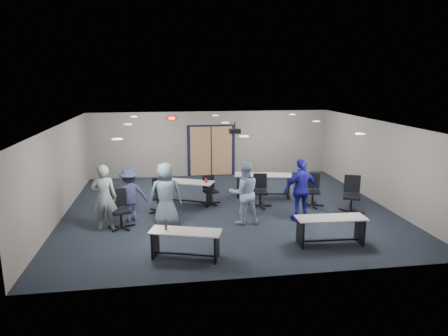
{
  "coord_description": "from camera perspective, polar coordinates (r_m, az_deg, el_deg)",
  "views": [
    {
      "loc": [
        -1.89,
        -11.91,
        4.06
      ],
      "look_at": [
        -0.16,
        -0.3,
        1.39
      ],
      "focal_mm": 32.0,
      "sensor_mm": 36.0,
      "label": 1
    }
  ],
  "objects": [
    {
      "name": "person_navy",
      "position": [
        11.66,
        10.98,
        -3.09
      ],
      "size": [
        1.13,
        0.6,
        1.83
      ],
      "primitive_type": "imported",
      "rotation": [
        0.0,
        0.0,
        3.29
      ],
      "color": "#1C1A93",
      "rests_on": "floor"
    },
    {
      "name": "exit_sign",
      "position": [
        16.44,
        -7.46,
        7.08
      ],
      "size": [
        0.32,
        0.07,
        0.18
      ],
      "color": "black",
      "rests_on": "back_wall"
    },
    {
      "name": "ceiling_projector",
      "position": [
        12.71,
        1.55,
        5.31
      ],
      "size": [
        0.35,
        0.32,
        0.37
      ],
      "color": "black",
      "rests_on": "ceiling"
    },
    {
      "name": "table_back_right",
      "position": [
        13.89,
        5.61,
        -1.93
      ],
      "size": [
        2.05,
        1.06,
        0.79
      ],
      "rotation": [
        0.0,
        0.0,
        -0.22
      ],
      "color": "#B0ADA6",
      "rests_on": "floor"
    },
    {
      "name": "chair_loose_right",
      "position": [
        12.72,
        17.78,
        -3.73
      ],
      "size": [
        0.95,
        0.95,
        1.15
      ],
      "primitive_type": null,
      "rotation": [
        0.0,
        0.0,
        -0.41
      ],
      "color": "black",
      "rests_on": "floor"
    },
    {
      "name": "chair_back_a",
      "position": [
        12.43,
        -9.25,
        -3.97
      ],
      "size": [
        0.67,
        0.67,
        1.02
      ],
      "primitive_type": null,
      "rotation": [
        0.0,
        0.0,
        -0.05
      ],
      "color": "black",
      "rests_on": "floor"
    },
    {
      "name": "chair_back_d",
      "position": [
        13.12,
        12.57,
        -3.15
      ],
      "size": [
        0.83,
        0.83,
        1.05
      ],
      "primitive_type": null,
      "rotation": [
        0.0,
        0.0,
        -0.31
      ],
      "color": "black",
      "rests_on": "floor"
    },
    {
      "name": "left_wall",
      "position": [
        12.6,
        -22.52,
        -0.61
      ],
      "size": [
        0.04,
        9.0,
        2.7
      ],
      "primitive_type": "cube",
      "color": "gray",
      "rests_on": "floor"
    },
    {
      "name": "person_lightblue",
      "position": [
        11.24,
        2.91,
        -3.55
      ],
      "size": [
        0.91,
        0.72,
        1.8
      ],
      "primitive_type": "imported",
      "rotation": [
        0.0,
        0.0,
        3.19
      ],
      "color": "#ABBCE2",
      "rests_on": "floor"
    },
    {
      "name": "right_wall",
      "position": [
        14.02,
        21.17,
        0.78
      ],
      "size": [
        0.04,
        9.0,
        2.7
      ],
      "primitive_type": "cube",
      "color": "gray",
      "rests_on": "floor"
    },
    {
      "name": "ceiling_can_lights",
      "position": [
        12.38,
        0.38,
        6.35
      ],
      "size": [
        6.24,
        5.74,
        0.02
      ],
      "primitive_type": null,
      "color": "silver",
      "rests_on": "ceiling"
    },
    {
      "name": "front_wall",
      "position": [
        8.11,
        5.56,
        -6.79
      ],
      "size": [
        10.0,
        0.04,
        2.7
      ],
      "primitive_type": "cube",
      "color": "gray",
      "rests_on": "floor"
    },
    {
      "name": "double_door",
      "position": [
        16.75,
        -1.84,
        2.45
      ],
      "size": [
        2.0,
        0.07,
        2.2
      ],
      "color": "black",
      "rests_on": "back_wall"
    },
    {
      "name": "chair_back_b",
      "position": [
        13.03,
        -1.92,
        -3.21
      ],
      "size": [
        0.72,
        0.72,
        0.94
      ],
      "primitive_type": null,
      "rotation": [
        0.0,
        0.0,
        0.27
      ],
      "color": "black",
      "rests_on": "floor"
    },
    {
      "name": "chair_back_c",
      "position": [
        12.8,
        5.22,
        -3.29
      ],
      "size": [
        0.75,
        0.75,
        1.05
      ],
      "primitive_type": null,
      "rotation": [
        0.0,
        0.0,
        -0.15
      ],
      "color": "black",
      "rests_on": "floor"
    },
    {
      "name": "back_wall",
      "position": [
        16.74,
        -1.87,
        3.48
      ],
      "size": [
        10.0,
        0.04,
        2.7
      ],
      "primitive_type": "cube",
      "color": "gray",
      "rests_on": "floor"
    },
    {
      "name": "person_back",
      "position": [
        11.76,
        -13.34,
        -3.71
      ],
      "size": [
        1.16,
        0.93,
        1.58
      ],
      "primitive_type": "imported",
      "rotation": [
        0.0,
        0.0,
        3.53
      ],
      "color": "navy",
      "rests_on": "floor"
    },
    {
      "name": "floor",
      "position": [
        12.72,
        0.53,
        -5.81
      ],
      "size": [
        10.0,
        10.0,
        0.0
      ],
      "primitive_type": "plane",
      "color": "black",
      "rests_on": "ground"
    },
    {
      "name": "table_back_left",
      "position": [
        13.11,
        -5.6,
        -2.9
      ],
      "size": [
        1.98,
        1.31,
        0.89
      ],
      "rotation": [
        0.0,
        0.0,
        -0.4
      ],
      "color": "#B0ADA6",
      "rests_on": "floor"
    },
    {
      "name": "person_gray",
      "position": [
        11.19,
        -16.74,
        -4.08
      ],
      "size": [
        0.67,
        0.44,
        1.83
      ],
      "primitive_type": "imported",
      "rotation": [
        0.0,
        0.0,
        3.14
      ],
      "color": "gray",
      "rests_on": "floor"
    },
    {
      "name": "ceiling",
      "position": [
        12.13,
        0.56,
        6.36
      ],
      "size": [
        10.0,
        9.0,
        0.04
      ],
      "primitive_type": "cube",
      "color": "white",
      "rests_on": "back_wall"
    },
    {
      "name": "chair_loose_left",
      "position": [
        11.31,
        -14.55,
        -5.79
      ],
      "size": [
        0.87,
        0.87,
        1.07
      ],
      "primitive_type": null,
      "rotation": [
        0.0,
        0.0,
        0.36
      ],
      "color": "black",
      "rests_on": "floor"
    },
    {
      "name": "table_front_right",
      "position": [
        10.31,
        15.0,
        -7.99
      ],
      "size": [
        1.75,
        0.64,
        0.7
      ],
      "rotation": [
        0.0,
        0.0,
        -0.04
      ],
      "color": "#B0ADA6",
      "rests_on": "floor"
    },
    {
      "name": "table_front_left",
      "position": [
        9.29,
        -5.58,
        -10.09
      ],
      "size": [
        1.72,
        1.0,
        0.9
      ],
      "rotation": [
        0.0,
        0.0,
        -0.3
      ],
      "color": "#B0ADA6",
      "rests_on": "floor"
    },
    {
      "name": "person_plaid",
      "position": [
        11.09,
        -8.34,
        -3.82
      ],
      "size": [
        0.91,
        0.61,
        1.83
      ],
      "primitive_type": "imported",
      "rotation": [
        0.0,
        0.0,
        3.17
      ],
      "color": "slate",
      "rests_on": "floor"
    }
  ]
}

